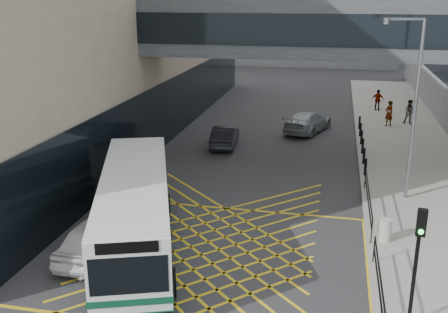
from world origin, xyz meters
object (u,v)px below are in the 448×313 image
Objects in this scene: litter_bin at (385,230)px; traffic_light at (418,251)px; street_lamp at (412,100)px; car_white at (98,236)px; car_dark at (225,136)px; pedestrian_a at (389,113)px; pedestrian_c at (378,100)px; bus at (136,209)px; pedestrian_b at (410,112)px; car_silver at (308,121)px.

traffic_light is at bearing -86.97° from litter_bin.
litter_bin is (-1.13, -4.77, -4.18)m from street_lamp.
car_dark is (1.56, 14.99, -0.08)m from car_white.
pedestrian_a is 1.07× the size of pedestrian_c.
bus is at bearing -166.24° from litter_bin.
car_white is at bearing 170.60° from traffic_light.
pedestrian_c is (-1.97, 4.28, -0.03)m from pedestrian_b.
street_lamp is (11.49, 7.87, 4.04)m from car_white.
pedestrian_b is (1.54, 0.97, -0.03)m from pedestrian_a.
bus is 2.92× the size of traffic_light.
street_lamp is at bearing 131.80° from car_silver.
litter_bin is (3.95, -16.68, -0.17)m from car_silver.
street_lamp reaches higher than traffic_light.
bus is 12.17× the size of litter_bin.
pedestrian_a is at bearing -138.59° from car_silver.
pedestrian_c is at bearing 49.11° from bus.
pedestrian_b is (2.05, 15.22, -3.75)m from street_lamp.
car_silver is 17.15m from litter_bin.
pedestrian_a is at bearing 43.55° from bus.
bus reaches higher than pedestrian_c.
pedestrian_b reaches higher than car_white.
pedestrian_b is at bearing -117.86° from car_white.
traffic_light is at bearing -38.50° from bus.
litter_bin is 24.31m from pedestrian_c.
car_silver is 9.18m from pedestrian_c.
litter_bin is (9.18, 2.25, -0.98)m from bus.
car_white is 29.71m from pedestrian_c.
car_silver reaches higher than car_white.
pedestrian_b is at bearing -136.42° from car_silver.
pedestrian_a reaches higher than car_dark.
traffic_light is 0.45× the size of street_lamp.
car_dark is 14.80m from litter_bin.
traffic_light is 2.04× the size of pedestrian_a.
street_lamp is (10.31, 7.02, 3.20)m from bus.
car_white is 2.77× the size of pedestrian_c.
car_silver is (6.41, 19.78, 0.03)m from car_white.
traffic_light reaches higher than litter_bin.
car_dark is at bearing 120.97° from traffic_light.
bus reaches higher than pedestrian_a.
litter_bin is (8.80, -11.90, -0.06)m from car_dark.
car_white reaches higher than car_dark.
street_lamp is 4.50× the size of pedestrian_a.
car_dark is at bearing 63.30° from car_silver.
pedestrian_c is at bearing 91.62° from traffic_light.
bus reaches higher than car_white.
car_dark is at bearing 0.75° from pedestrian_a.
car_dark is 2.35× the size of pedestrian_a.
pedestrian_a is at bearing 110.19° from pedestrian_c.
car_silver is 6.07m from pedestrian_a.
litter_bin is 0.49× the size of pedestrian_a.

